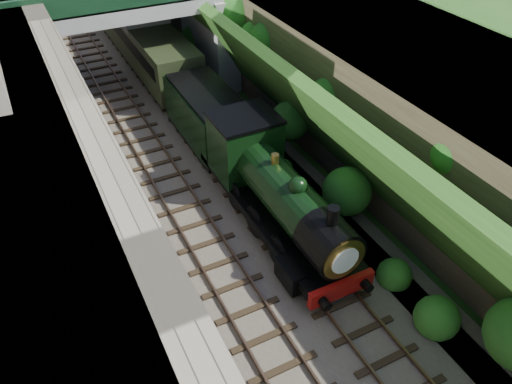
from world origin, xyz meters
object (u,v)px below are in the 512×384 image
locomotive (276,192)px  tender (209,119)px  road_bridge (150,24)px  tree (238,12)px

locomotive → tender: locomotive is taller
road_bridge → locomotive: road_bridge is taller
road_bridge → locomotive: size_ratio=1.56×
road_bridge → tree: bearing=-21.7°
road_bridge → tree: road_bridge is taller
tender → locomotive: bearing=-90.0°
road_bridge → tender: (0.26, -8.24, -2.46)m
locomotive → road_bridge: bearing=90.9°
locomotive → tender: bearing=90.0°
locomotive → tender: (-0.00, 7.36, -0.27)m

